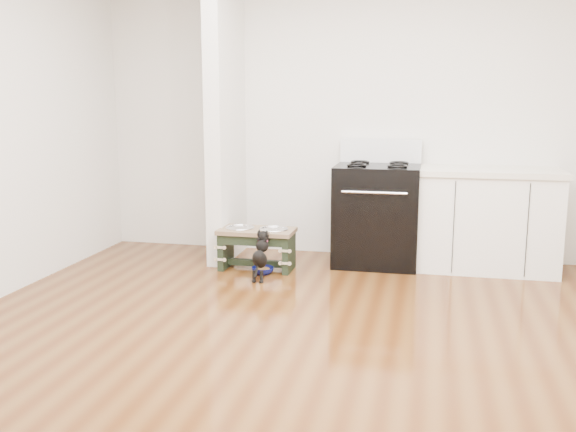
% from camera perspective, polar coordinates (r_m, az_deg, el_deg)
% --- Properties ---
extents(ground, '(5.00, 5.00, 0.00)m').
position_cam_1_polar(ground, '(4.06, 1.52, -11.66)').
color(ground, '#4C250D').
rests_on(ground, ground).
extents(room_shell, '(5.00, 5.00, 5.00)m').
position_cam_1_polar(room_shell, '(3.76, 1.65, 11.84)').
color(room_shell, silver).
rests_on(room_shell, ground).
extents(partition_wall, '(0.15, 0.80, 2.70)m').
position_cam_1_polar(partition_wall, '(6.09, -5.56, 8.79)').
color(partition_wall, silver).
rests_on(partition_wall, ground).
extents(oven_range, '(0.76, 0.69, 1.14)m').
position_cam_1_polar(oven_range, '(5.96, 7.90, 0.26)').
color(oven_range, black).
rests_on(oven_range, ground).
extents(cabinet_run, '(1.24, 0.64, 0.91)m').
position_cam_1_polar(cabinet_run, '(5.99, 17.30, -0.32)').
color(cabinet_run, white).
rests_on(cabinet_run, ground).
extents(dog_feeder, '(0.67, 0.36, 0.38)m').
position_cam_1_polar(dog_feeder, '(5.76, -2.80, -2.20)').
color(dog_feeder, black).
rests_on(dog_feeder, ground).
extents(puppy, '(0.12, 0.35, 0.41)m').
position_cam_1_polar(puppy, '(5.44, -2.44, -3.36)').
color(puppy, black).
rests_on(puppy, ground).
extents(floor_bowl, '(0.20, 0.20, 0.06)m').
position_cam_1_polar(floor_bowl, '(5.66, -2.26, -4.86)').
color(floor_bowl, '#0B1050').
rests_on(floor_bowl, ground).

